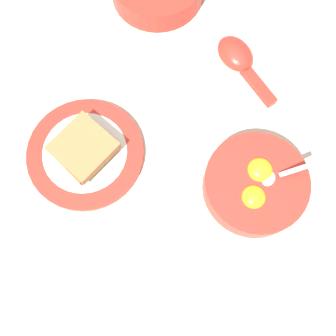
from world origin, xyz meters
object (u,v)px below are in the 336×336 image
(egg_bowl, at_px, (255,184))
(toast_plate, at_px, (85,153))
(toast_sandwich, at_px, (83,148))
(soup_spoon, at_px, (238,58))

(egg_bowl, distance_m, toast_plate, 0.28)
(toast_sandwich, height_order, soup_spoon, toast_sandwich)
(toast_plate, height_order, soup_spoon, soup_spoon)
(toast_plate, xyz_separation_m, soup_spoon, (0.29, -0.12, 0.01))
(toast_plate, bearing_deg, toast_sandwich, 4.19)
(toast_plate, distance_m, toast_sandwich, 0.02)
(toast_plate, height_order, toast_sandwich, toast_sandwich)
(egg_bowl, relative_size, toast_sandwich, 1.57)
(toast_sandwich, distance_m, soup_spoon, 0.31)
(egg_bowl, height_order, toast_plate, egg_bowl)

